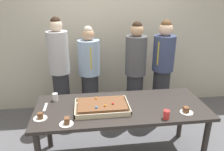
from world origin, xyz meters
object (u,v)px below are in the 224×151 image
at_px(plated_slice_near_right, 186,111).
at_px(drink_cup_nearest, 166,115).
at_px(plated_slice_near_left, 67,122).
at_px(person_serving_front, 135,72).
at_px(plated_slice_far_left, 40,117).
at_px(person_far_right_suit, 162,70).
at_px(party_table, 121,112).
at_px(drink_cup_middle, 55,97).
at_px(person_striped_tie_right, 90,73).
at_px(person_green_shirt_behind, 60,72).
at_px(sheet_cake, 102,106).
at_px(cake_server_utensil, 45,107).

xyz_separation_m(plated_slice_near_right, drink_cup_nearest, (-0.27, -0.09, 0.03)).
relative_size(plated_slice_near_left, person_serving_front, 0.09).
height_order(plated_slice_near_left, plated_slice_far_left, plated_slice_near_left).
relative_size(plated_slice_far_left, person_far_right_suit, 0.09).
relative_size(party_table, person_far_right_suit, 1.23).
bearing_deg(drink_cup_middle, person_serving_front, 29.61).
xyz_separation_m(plated_slice_near_right, person_serving_front, (-0.33, 1.18, 0.07)).
bearing_deg(party_table, person_striped_tie_right, 107.95).
height_order(party_table, plated_slice_near_right, plated_slice_near_right).
bearing_deg(person_green_shirt_behind, person_striped_tie_right, 75.16).
bearing_deg(sheet_cake, cake_server_utensil, 169.49).
relative_size(plated_slice_near_right, person_striped_tie_right, 0.09).
xyz_separation_m(drink_cup_middle, person_striped_tie_right, (0.46, 0.84, -0.00)).
height_order(drink_cup_middle, person_serving_front, person_serving_front).
xyz_separation_m(plated_slice_near_left, person_far_right_suit, (1.47, 1.23, 0.08)).
xyz_separation_m(sheet_cake, person_striped_tie_right, (-0.11, 1.13, 0.01)).
xyz_separation_m(plated_slice_near_right, person_green_shirt_behind, (-1.53, 1.22, 0.12)).
height_order(sheet_cake, person_striped_tie_right, person_striped_tie_right).
height_order(plated_slice_near_right, cake_server_utensil, plated_slice_near_right).
height_order(plated_slice_far_left, person_serving_front, person_serving_front).
bearing_deg(drink_cup_nearest, person_serving_front, 92.63).
height_order(cake_server_utensil, person_serving_front, person_serving_front).
xyz_separation_m(plated_slice_near_left, plated_slice_near_right, (1.35, 0.07, -0.00)).
distance_m(person_serving_front, person_far_right_suit, 0.45).
relative_size(sheet_cake, plated_slice_far_left, 4.25).
relative_size(sheet_cake, person_far_right_suit, 0.38).
bearing_deg(person_striped_tie_right, person_far_right_suit, 75.93).
bearing_deg(person_serving_front, person_striped_tie_right, -69.17).
xyz_separation_m(party_table, plated_slice_near_left, (-0.64, -0.31, 0.11)).
bearing_deg(cake_server_utensil, person_far_right_suit, 25.32).
xyz_separation_m(drink_cup_nearest, person_serving_front, (-0.06, 1.27, 0.04)).
bearing_deg(plated_slice_far_left, drink_cup_middle, 74.73).
distance_m(sheet_cake, person_far_right_suit, 1.44).
distance_m(drink_cup_nearest, cake_server_utensil, 1.43).
xyz_separation_m(person_serving_front, person_striped_tie_right, (-0.74, 0.16, -0.05)).
bearing_deg(drink_cup_nearest, person_far_right_suit, 72.69).
bearing_deg(sheet_cake, person_green_shirt_behind, 119.71).
bearing_deg(sheet_cake, person_striped_tie_right, 95.63).
distance_m(person_green_shirt_behind, person_striped_tie_right, 0.49).
xyz_separation_m(person_green_shirt_behind, person_striped_tie_right, (0.46, 0.12, -0.09)).
height_order(drink_cup_nearest, person_striped_tie_right, person_striped_tie_right).
height_order(person_serving_front, person_far_right_suit, person_far_right_suit).
xyz_separation_m(cake_server_utensil, person_far_right_suit, (1.75, 0.83, 0.10)).
height_order(party_table, plated_slice_near_left, plated_slice_near_left).
bearing_deg(party_table, plated_slice_far_left, -169.57).
bearing_deg(plated_slice_near_left, drink_cup_nearest, -1.23).
bearing_deg(party_table, sheet_cake, -170.29).
relative_size(drink_cup_nearest, person_striped_tie_right, 0.06).
distance_m(plated_slice_near_right, person_green_shirt_behind, 1.96).
relative_size(person_serving_front, person_far_right_suit, 0.99).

